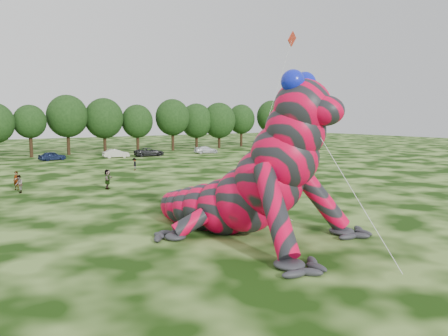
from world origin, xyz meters
name	(u,v)px	position (x,y,z in m)	size (l,w,h in m)	color
ground	(202,239)	(0.00, 0.00, 0.00)	(240.00, 240.00, 0.00)	#16330A
inflatable_gecko	(227,155)	(2.00, 0.41, 4.60)	(15.49, 18.39, 9.20)	red
flying_kite	(289,49)	(14.48, 9.24, 12.68)	(3.90, 2.95, 14.43)	red
tree_9	(30,131)	(1.06, 57.35, 4.34)	(5.27, 4.74, 8.68)	black
tree_10	(68,125)	(7.40, 58.58, 5.25)	(7.09, 6.38, 10.50)	black
tree_11	(104,126)	(13.79, 58.20, 5.03)	(7.01, 6.31, 10.07)	black
tree_12	(137,128)	(20.01, 57.74, 4.49)	(5.99, 5.39, 8.97)	black
tree_13	(173,125)	(27.13, 57.13, 5.06)	(6.83, 6.15, 10.13)	black
tree_14	(196,126)	(33.46, 58.72, 4.70)	(6.82, 6.14, 9.40)	black
tree_15	(219,125)	(38.47, 57.77, 4.82)	(7.17, 6.45, 9.63)	black
tree_16	(241,125)	(45.45, 59.37, 4.69)	(6.26, 5.63, 9.37)	black
tree_17	(271,123)	(51.95, 56.66, 5.15)	(6.98, 6.28, 10.30)	black
car_4	(52,156)	(2.75, 49.86, 0.69)	(1.62, 4.03, 1.37)	navy
car_5	(116,154)	(12.46, 48.69, 0.70)	(1.47, 4.22, 1.39)	beige
car_6	(149,152)	(18.20, 48.31, 0.71)	(2.36, 5.12, 1.42)	#262629
car_7	(206,150)	(29.13, 47.74, 0.64)	(1.80, 4.43, 1.29)	silver
spectator_2	(134,164)	(8.72, 31.49, 0.78)	(1.00, 0.58, 1.55)	gray
spectator_5	(108,179)	(1.18, 19.40, 0.93)	(1.73, 0.55, 1.87)	gray
spectator_0	(16,181)	(-6.08, 23.47, 0.88)	(0.64, 0.42, 1.75)	gray
spectator_1	(19,184)	(-6.14, 21.59, 0.81)	(0.79, 0.61, 1.62)	gray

